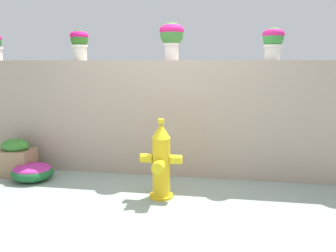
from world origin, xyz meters
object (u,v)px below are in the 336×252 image
Objects in this scene: fire_hydrant at (161,162)px; flower_bush_left at (32,171)px; potted_plant_1 at (79,41)px; planter_box at (16,158)px; potted_plant_3 at (273,40)px; potted_plant_2 at (172,36)px.

flower_bush_left is (-1.80, 0.29, -0.31)m from fire_hydrant.
potted_plant_1 is 1.84m from planter_box.
planter_box is (-0.80, -0.48, -1.59)m from potted_plant_1.
potted_plant_3 is 3.78m from planter_box.
potted_plant_3 is 3.58m from flower_bush_left.
planter_box is (-0.32, 0.14, 0.13)m from flower_bush_left.
fire_hydrant is 2.17m from planter_box.
potted_plant_1 is 0.45× the size of fire_hydrant.
planter_box is at bearing -149.16° from potted_plant_1.
potted_plant_1 is at bearing 30.84° from planter_box.
potted_plant_1 is 1.02× the size of potted_plant_3.
potted_plant_2 is 1.74m from fire_hydrant.
potted_plant_2 reaches higher than potted_plant_1.
fire_hydrant is (-1.29, -0.90, -1.40)m from potted_plant_3.
potted_plant_1 reaches higher than fire_hydrant.
fire_hydrant is at bearing -89.09° from potted_plant_2.
potted_plant_2 is 2.60m from flower_bush_left.
fire_hydrant is at bearing -145.09° from potted_plant_3.
fire_hydrant is 1.79× the size of planter_box.
potted_plant_2 reaches higher than planter_box.
potted_plant_3 reaches higher than flower_bush_left.
fire_hydrant is at bearing -11.64° from planter_box.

